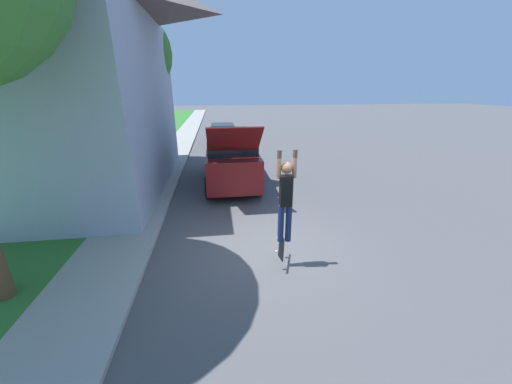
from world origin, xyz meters
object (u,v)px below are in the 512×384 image
object	(u,v)px
suv_parked	(231,157)
skateboarder	(286,196)
car_down_street	(223,134)
skateboard	(281,247)
lawn_tree_far	(130,54)

from	to	relation	value
suv_parked	skateboarder	bearing A→B (deg)	-82.31
car_down_street	skateboarder	world-z (taller)	skateboarder
car_down_street	skateboard	distance (m)	15.19
skateboarder	lawn_tree_far	bearing A→B (deg)	117.90
skateboarder	car_down_street	bearing A→B (deg)	93.53
suv_parked	skateboarder	distance (m)	6.21
lawn_tree_far	car_down_street	xyz separation A→B (m)	(4.19, 5.53, -4.58)
skateboarder	skateboard	xyz separation A→B (m)	(-0.05, 0.06, -1.24)
lawn_tree_far	car_down_street	size ratio (longest dim) A/B	1.66
suv_parked	skateboarder	xyz separation A→B (m)	(0.83, -6.13, 0.56)
car_down_street	skateboard	xyz separation A→B (m)	(0.89, -15.17, -0.22)
suv_parked	car_down_street	size ratio (longest dim) A/B	1.34
suv_parked	car_down_street	world-z (taller)	suv_parked
lawn_tree_far	skateboarder	bearing A→B (deg)	-62.10
car_down_street	skateboarder	distance (m)	15.29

